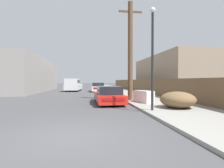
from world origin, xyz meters
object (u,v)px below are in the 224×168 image
at_px(car_parked_mid, 98,87).
at_px(pickup_truck, 73,85).
at_px(parked_sports_car_red, 109,95).
at_px(utility_pole, 130,50).
at_px(discarded_fridge, 143,96).
at_px(street_lamp, 152,51).
at_px(brush_pile, 178,100).

height_order(car_parked_mid, pickup_truck, pickup_truck).
height_order(parked_sports_car_red, utility_pole, utility_pole).
relative_size(discarded_fridge, street_lamp, 0.35).
relative_size(parked_sports_car_red, street_lamp, 0.93).
height_order(utility_pole, brush_pile, utility_pole).
xyz_separation_m(parked_sports_car_red, street_lamp, (1.71, -3.93, 2.48)).
xyz_separation_m(street_lamp, brush_pile, (1.65, 0.58, -2.47)).
bearing_deg(utility_pole, car_parked_mid, 98.19).
bearing_deg(parked_sports_car_red, car_parked_mid, 89.02).
height_order(pickup_truck, utility_pole, utility_pole).
height_order(car_parked_mid, brush_pile, car_parked_mid).
relative_size(utility_pole, street_lamp, 1.48).
xyz_separation_m(parked_sports_car_red, brush_pile, (3.36, -3.35, 0.00)).
bearing_deg(discarded_fridge, street_lamp, -116.33).
relative_size(parked_sports_car_red, car_parked_mid, 1.08).
height_order(parked_sports_car_red, pickup_truck, pickup_truck).
bearing_deg(utility_pole, pickup_truck, 111.23).
xyz_separation_m(parked_sports_car_red, utility_pole, (1.78, 0.86, 3.37)).
relative_size(pickup_truck, brush_pile, 2.84).
bearing_deg(parked_sports_car_red, brush_pile, -45.87).
xyz_separation_m(discarded_fridge, parked_sports_car_red, (-2.29, 0.78, 0.04)).
relative_size(parked_sports_car_red, pickup_truck, 0.86).
bearing_deg(utility_pole, street_lamp, -90.84).
xyz_separation_m(pickup_truck, street_lamp, (5.32, -18.67, 2.09)).
relative_size(car_parked_mid, pickup_truck, 0.79).
xyz_separation_m(discarded_fridge, utility_pole, (-0.51, 1.64, 3.41)).
xyz_separation_m(discarded_fridge, car_parked_mid, (-2.30, 14.05, 0.10)).
relative_size(discarded_fridge, parked_sports_car_red, 0.37).
bearing_deg(car_parked_mid, parked_sports_car_red, -90.38).
distance_m(discarded_fridge, brush_pile, 2.78).
height_order(street_lamp, brush_pile, street_lamp).
bearing_deg(car_parked_mid, pickup_truck, 157.35).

